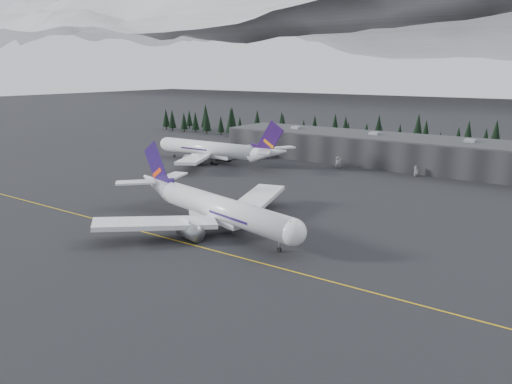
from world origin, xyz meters
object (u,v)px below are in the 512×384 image
Objects in this scene: jet_parked at (218,150)px; gse_vehicle_b at (416,174)px; terminal at (395,151)px; gse_vehicle_a at (338,166)px; jet_main at (210,206)px.

gse_vehicle_b is (81.28, 22.52, -5.08)m from jet_parked.
terminal is 27.11m from gse_vehicle_a.
gse_vehicle_b is (24.26, 95.23, -4.94)m from jet_main.
jet_parked is at bearing -148.51° from terminal.
terminal is at bearing 98.34° from jet_main.
gse_vehicle_a is at bearing -90.80° from gse_vehicle_b.
terminal is 37.99× the size of gse_vehicle_b.
jet_main is (-9.08, -113.20, -0.65)m from terminal.
jet_main is 92.40m from jet_parked.
gse_vehicle_a is at bearing -130.31° from terminal.
terminal is at bearing -144.59° from gse_vehicle_b.
jet_main is 98.39m from gse_vehicle_b.
jet_main is at bearing -19.07° from gse_vehicle_b.
gse_vehicle_a is (-17.16, -20.22, -5.62)m from terminal.
gse_vehicle_b is at bearing 88.63° from jet_main.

